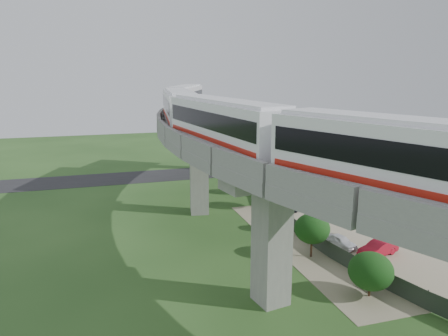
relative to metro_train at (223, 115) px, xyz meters
The scene contains 15 objects.
ground 12.34m from the metro_train, 113.78° to the left, with size 160.00×160.00×0.00m, color #26491D.
dirt_lot 18.40m from the metro_train, ahead, with size 18.00×26.00×0.04m, color gray.
asphalt_road 33.16m from the metro_train, 90.66° to the left, with size 60.00×8.00×0.03m, color #232326.
viaduct 4.84m from the metro_train, 12.92° to the left, with size 19.58×73.98×11.40m.
metro_train is the anchor object (origin of this frame).
fence 14.92m from the metro_train, ahead, with size 3.87×38.73×1.50m.
tree_0 27.26m from the metro_train, 62.94° to the left, with size 2.58×2.58×2.91m.
tree_1 21.76m from the metro_train, 63.27° to the left, with size 2.73×2.73×3.33m.
tree_2 16.50m from the metro_train, 54.71° to the left, with size 3.03×3.03×3.91m.
tree_3 13.15m from the metro_train, 25.77° to the left, with size 1.88×1.88×2.35m.
tree_4 12.46m from the metro_train, 28.06° to the right, with size 3.07×3.07×3.94m.
tree_5 16.97m from the metro_train, 55.38° to the right, with size 3.20×3.20×3.33m.
car_white 15.99m from the metro_train, 13.33° to the right, with size 1.32×3.27×1.11m, color white.
car_red 17.96m from the metro_train, 21.99° to the right, with size 1.37×3.92×1.29m, color #B21025.
car_dark 17.11m from the metro_train, 39.03° to the left, with size 1.60×3.93×1.14m, color black.
Camera 1 is at (-10.41, -36.30, 15.85)m, focal length 35.00 mm.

